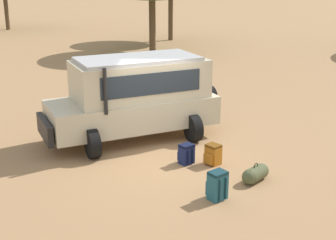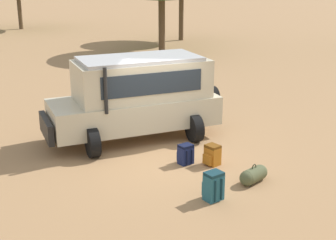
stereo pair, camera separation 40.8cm
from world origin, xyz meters
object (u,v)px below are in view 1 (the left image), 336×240
backpack_cluster_center (186,154)px  duffel_bag_low_black_case (255,174)px  backpack_near_rear_wheel (217,185)px  safari_vehicle (136,96)px  backpack_beside_front_wheel (213,155)px

backpack_cluster_center → duffel_bag_low_black_case: size_ratio=0.71×
backpack_near_rear_wheel → safari_vehicle: bearing=119.5°
backpack_beside_front_wheel → safari_vehicle: bearing=139.0°
safari_vehicle → backpack_cluster_center: 2.63m
backpack_beside_front_wheel → backpack_near_rear_wheel: 1.94m
backpack_cluster_center → backpack_near_rear_wheel: size_ratio=0.81×
backpack_beside_front_wheel → backpack_cluster_center: 0.69m
safari_vehicle → backpack_cluster_center: safari_vehicle is taller
safari_vehicle → backpack_cluster_center: (1.50, -1.89, -1.04)m
duffel_bag_low_black_case → backpack_cluster_center: bearing=148.8°
backpack_near_rear_wheel → duffel_bag_low_black_case: size_ratio=0.88×
backpack_cluster_center → duffel_bag_low_black_case: bearing=-31.2°
backpack_cluster_center → duffel_bag_low_black_case: backpack_cluster_center is taller
backpack_beside_front_wheel → duffel_bag_low_black_case: backpack_beside_front_wheel is taller
backpack_cluster_center → backpack_near_rear_wheel: backpack_near_rear_wheel is taller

